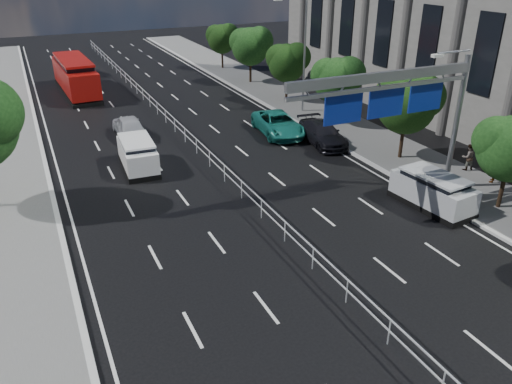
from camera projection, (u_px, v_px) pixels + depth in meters
ground at (421, 378)px, 15.14m from camera, size 160.00×160.00×0.00m
median_fence at (188, 138)px, 33.29m from camera, size 0.05×85.00×1.02m
overhead_gantry at (401, 95)px, 23.51m from camera, size 10.24×0.38×7.45m
streetlight_far at (301, 47)px, 38.15m from camera, size 2.78×2.40×9.00m
civic_hall at (472, 29)px, 39.48m from camera, size 14.40×36.00×14.35m
far_tree_d at (408, 101)px, 29.68m from camera, size 3.85×3.59×5.34m
far_tree_e at (337, 78)px, 35.86m from camera, size 3.63×3.38×5.13m
far_tree_f at (288, 61)px, 42.02m from camera, size 3.52×3.28×5.02m
far_tree_g at (251, 44)px, 48.03m from camera, size 3.96×3.69×5.45m
far_tree_h at (222, 37)px, 54.29m from camera, size 3.41×3.18×4.91m
white_minivan at (138, 154)px, 29.49m from camera, size 2.08×4.34×1.84m
red_bus at (75, 75)px, 45.31m from camera, size 2.98×10.75×3.18m
near_car_silver at (128, 125)px, 35.01m from camera, size 1.77×4.36×1.48m
near_car_dark at (80, 67)px, 52.71m from camera, size 2.32×5.37×1.72m
silver_minivan at (433, 191)px, 24.98m from camera, size 2.23×4.47×1.79m
parked_car_teal at (278, 124)px, 35.27m from camera, size 3.14×5.72×1.52m
parked_car_dark at (322, 133)px, 33.53m from camera, size 2.56×5.14×1.44m
pedestrian_a at (495, 166)px, 27.42m from camera, size 0.84×0.78×1.93m
pedestrian_b at (468, 157)px, 29.05m from camera, size 0.89×0.77×1.58m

